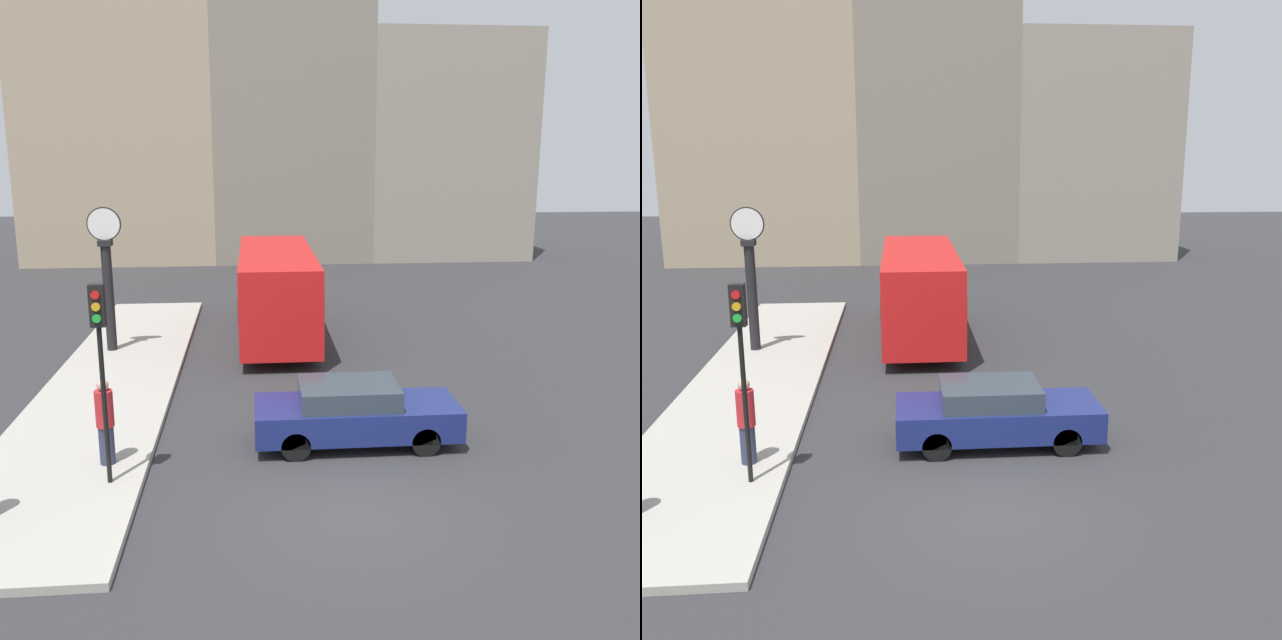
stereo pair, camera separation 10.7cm
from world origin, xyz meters
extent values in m
plane|color=#2D2D30|center=(0.00, 0.00, 0.00)|extent=(120.00, 120.00, 0.00)
cube|color=#A39E93|center=(-5.51, 7.71, 0.07)|extent=(3.39, 19.42, 0.15)
cube|color=tan|center=(-8.97, 30.29, 7.54)|extent=(10.48, 5.00, 15.08)
cube|color=gray|center=(0.65, 30.29, 9.62)|extent=(8.75, 5.00, 19.24)
cube|color=gray|center=(9.62, 30.29, 6.30)|extent=(9.19, 5.00, 12.61)
cube|color=navy|center=(0.48, 3.01, 0.59)|extent=(4.35, 1.74, 0.66)
cube|color=#2D3842|center=(0.31, 3.01, 1.14)|extent=(2.09, 1.57, 0.44)
cylinder|color=black|center=(1.83, 3.77, 0.30)|extent=(0.61, 0.22, 0.61)
cylinder|color=black|center=(1.83, 2.25, 0.30)|extent=(0.61, 0.22, 0.61)
cylinder|color=black|center=(-0.87, 3.77, 0.30)|extent=(0.61, 0.22, 0.61)
cylinder|color=black|center=(-0.87, 2.25, 0.30)|extent=(0.61, 0.22, 0.61)
cube|color=red|center=(-0.91, 12.20, 1.65)|extent=(2.39, 8.49, 2.59)
cube|color=#1E232D|center=(-0.91, 12.20, 1.83)|extent=(2.42, 8.32, 0.77)
cylinder|color=black|center=(0.15, 14.84, 0.45)|extent=(0.28, 0.90, 0.90)
cylinder|color=black|center=(-1.97, 14.84, 0.45)|extent=(0.28, 0.90, 0.90)
cylinder|color=black|center=(0.15, 9.57, 0.45)|extent=(0.28, 0.90, 0.90)
cylinder|color=black|center=(-1.97, 9.57, 0.45)|extent=(0.28, 0.90, 0.90)
cylinder|color=black|center=(-4.40, 1.27, 1.65)|extent=(0.09, 0.09, 3.00)
cube|color=black|center=(-4.40, 1.27, 3.53)|extent=(0.26, 0.20, 0.76)
cylinder|color=red|center=(-4.40, 1.15, 3.73)|extent=(0.15, 0.04, 0.15)
cylinder|color=orange|center=(-4.40, 1.15, 3.53)|extent=(0.15, 0.04, 0.15)
cylinder|color=green|center=(-4.40, 1.15, 3.32)|extent=(0.15, 0.04, 0.15)
cylinder|color=black|center=(-6.09, 10.56, 1.77)|extent=(0.30, 0.30, 3.24)
cube|color=black|center=(-6.09, 10.56, 3.48)|extent=(0.40, 0.40, 0.18)
cylinder|color=black|center=(-6.09, 10.56, 4.04)|extent=(1.01, 0.04, 1.01)
cylinder|color=white|center=(-6.09, 10.56, 4.04)|extent=(0.94, 0.06, 0.94)
cylinder|color=#2D334C|center=(-4.60, 2.12, 0.54)|extent=(0.30, 0.30, 0.78)
cylinder|color=red|center=(-4.60, 2.12, 1.30)|extent=(0.35, 0.35, 0.73)
sphere|color=tan|center=(-4.60, 2.12, 1.78)|extent=(0.23, 0.23, 0.23)
camera|label=1|loc=(-1.63, -11.28, 6.18)|focal=40.00mm
camera|label=2|loc=(-1.52, -11.29, 6.18)|focal=40.00mm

